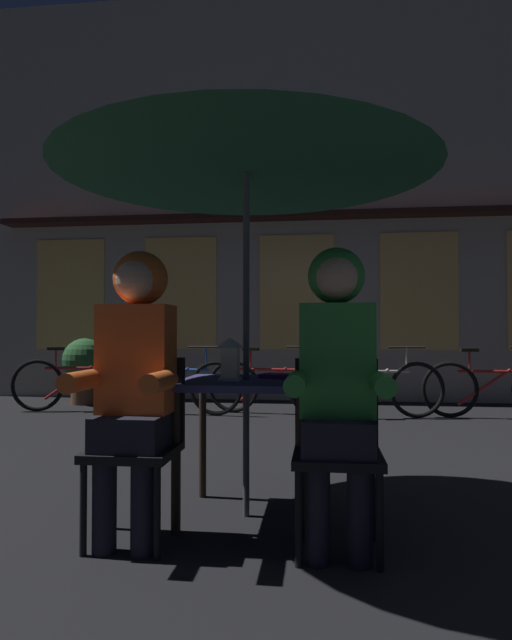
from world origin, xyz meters
name	(u,v)px	position (x,y,z in m)	size (l,w,h in m)	color
ground_plane	(246,516)	(0.00, 0.00, 0.00)	(60.00, 60.00, 0.00)	black
cafe_table	(246,398)	(0.00, 0.00, 0.64)	(0.72, 0.72, 0.74)	navy
patio_umbrella	(246,140)	(0.00, 0.00, 2.06)	(2.10, 2.10, 2.31)	#4C4C51
lantern	(230,358)	(-0.08, -0.07, 0.86)	(0.11, 0.11, 0.23)	white
chair_left	(138,436)	(-0.48, -0.37, 0.49)	(0.40, 0.40, 0.87)	black
chair_right	(337,441)	(0.48, -0.37, 0.49)	(0.40, 0.40, 0.87)	black
person_left_hooded	(135,364)	(-0.48, -0.43, 0.85)	(0.45, 0.56, 1.40)	black
person_right_hooded	(337,365)	(0.48, -0.43, 0.85)	(0.45, 0.56, 1.40)	black
shopfront_building	(297,197)	(0.05, 5.40, 3.09)	(10.00, 0.93, 6.20)	#9E9389
bicycle_nearest	(78,384)	(-2.68, 3.69, 0.35)	(1.65, 0.40, 0.84)	black
bicycle_second	(175,386)	(-1.37, 3.54, 0.35)	(1.68, 0.18, 0.84)	black
bicycle_third	(273,386)	(-0.19, 3.72, 0.35)	(1.67, 0.25, 0.84)	black
bicycle_fourth	(374,389)	(1.01, 3.52, 0.35)	(1.67, 0.32, 0.84)	black
bicycle_fifth	(495,389)	(2.41, 3.69, 0.35)	(1.68, 0.08, 0.84)	black
book	(279,376)	(0.17, 0.12, 0.75)	(0.20, 0.14, 0.02)	#661E7A
potted_plant	(84,365)	(-2.90, 4.34, 0.54)	(0.60, 0.60, 0.92)	brown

